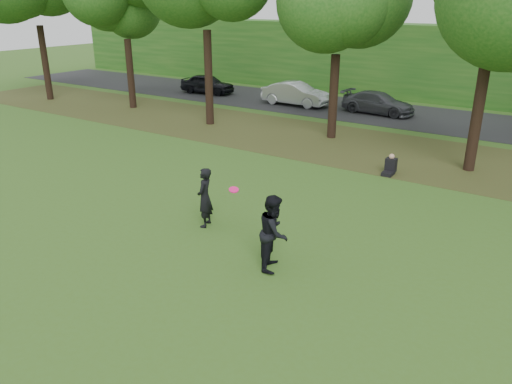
{
  "coord_description": "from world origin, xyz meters",
  "views": [
    {
      "loc": [
        7.47,
        -8.87,
        6.62
      ],
      "look_at": [
        -0.09,
        2.55,
        1.3
      ],
      "focal_mm": 35.0,
      "sensor_mm": 36.0,
      "label": 1
    }
  ],
  "objects_px": {
    "frisbee": "(234,190)",
    "player_right": "(274,232)",
    "player_left": "(205,198)",
    "seated_person": "(390,167)"
  },
  "relations": [
    {
      "from": "player_left",
      "to": "player_right",
      "type": "distance_m",
      "value": 3.28
    },
    {
      "from": "frisbee",
      "to": "player_right",
      "type": "bearing_deg",
      "value": -10.65
    },
    {
      "from": "player_left",
      "to": "frisbee",
      "type": "xyz_separation_m",
      "value": [
        1.66,
        -0.75,
        0.85
      ]
    },
    {
      "from": "player_right",
      "to": "seated_person",
      "type": "xyz_separation_m",
      "value": [
        -0.02,
        8.97,
        -0.7
      ]
    },
    {
      "from": "player_left",
      "to": "player_right",
      "type": "bearing_deg",
      "value": 53.19
    },
    {
      "from": "seated_person",
      "to": "frisbee",
      "type": "bearing_deg",
      "value": -100.27
    },
    {
      "from": "player_left",
      "to": "frisbee",
      "type": "height_order",
      "value": "player_left"
    },
    {
      "from": "frisbee",
      "to": "seated_person",
      "type": "relative_size",
      "value": 0.43
    },
    {
      "from": "frisbee",
      "to": "player_left",
      "type": "bearing_deg",
      "value": 155.62
    },
    {
      "from": "player_left",
      "to": "seated_person",
      "type": "distance_m",
      "value": 8.55
    }
  ]
}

